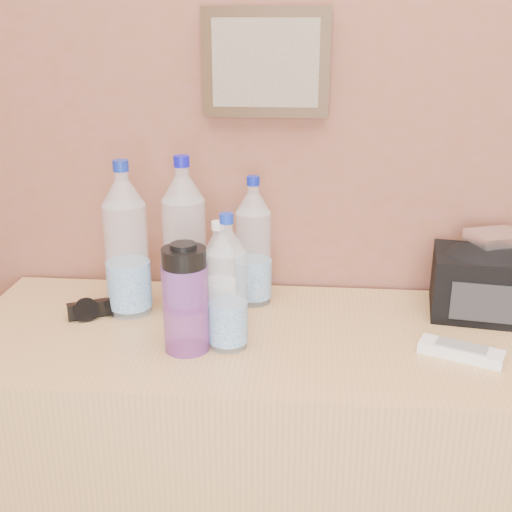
{
  "coord_description": "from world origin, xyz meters",
  "views": [
    {
      "loc": [
        -0.08,
        0.41,
        1.49
      ],
      "look_at": [
        -0.2,
        1.71,
        1.01
      ],
      "focal_mm": 45.0,
      "sensor_mm": 36.0,
      "label": 1
    }
  ],
  "objects": [
    {
      "name": "pet_large_d",
      "position": [
        -0.25,
        1.63,
        0.96
      ],
      "size": [
        0.08,
        0.08,
        0.3
      ],
      "rotation": [
        0.0,
        0.0,
        0.06
      ],
      "color": "silver",
      "rests_on": "dresser"
    },
    {
      "name": "ac_remote",
      "position": [
        0.24,
        1.63,
        0.84
      ],
      "size": [
        0.18,
        0.12,
        0.02
      ],
      "primitive_type": "cube",
      "rotation": [
        0.0,
        0.0,
        -0.41
      ],
      "color": "white",
      "rests_on": "dresser"
    },
    {
      "name": "pet_large_c",
      "position": [
        -0.38,
        1.82,
        1.0
      ],
      "size": [
        0.1,
        0.1,
        0.37
      ],
      "rotation": [
        0.0,
        0.0,
        0.36
      ],
      "color": "silver",
      "rests_on": "dresser"
    },
    {
      "name": "pet_large_b",
      "position": [
        -0.22,
        1.87,
        0.97
      ],
      "size": [
        0.09,
        0.09,
        0.32
      ],
      "rotation": [
        0.0,
        0.0,
        -0.41
      ],
      "color": "silver",
      "rests_on": "dresser"
    },
    {
      "name": "dresser",
      "position": [
        -0.2,
        1.7,
        0.42
      ],
      "size": [
        1.33,
        0.56,
        0.83
      ],
      "primitive_type": "cube",
      "color": "#A97D5C",
      "rests_on": "ground"
    },
    {
      "name": "sunglasses",
      "position": [
        -0.57,
        1.76,
        0.85
      ],
      "size": [
        0.17,
        0.12,
        0.04
      ],
      "primitive_type": null,
      "rotation": [
        0.0,
        0.0,
        0.47
      ],
      "color": "black",
      "rests_on": "dresser"
    },
    {
      "name": "foil_packet",
      "position": [
        0.35,
        1.88,
        1.02
      ],
      "size": [
        0.14,
        0.13,
        0.02
      ],
      "primitive_type": "cube",
      "rotation": [
        0.0,
        0.0,
        0.34
      ],
      "color": "silver",
      "rests_on": "toiletry_bag"
    },
    {
      "name": "picture_frame",
      "position": [
        -0.2,
        1.98,
        1.4
      ],
      "size": [
        0.3,
        0.03,
        0.25
      ],
      "primitive_type": null,
      "color": "#382311",
      "rests_on": "room_shell"
    },
    {
      "name": "nalgene_bottle",
      "position": [
        -0.34,
        1.61,
        0.95
      ],
      "size": [
        0.1,
        0.1,
        0.24
      ],
      "rotation": [
        0.0,
        0.0,
        -0.12
      ],
      "color": "purple",
      "rests_on": "dresser"
    },
    {
      "name": "pet_small",
      "position": [
        -0.28,
        1.74,
        0.94
      ],
      "size": [
        0.07,
        0.07,
        0.25
      ],
      "rotation": [
        0.0,
        0.0,
        -0.14
      ],
      "color": "#CEE1FB",
      "rests_on": "dresser"
    },
    {
      "name": "pet_large_a",
      "position": [
        -0.51,
        1.79,
        1.0
      ],
      "size": [
        0.1,
        0.1,
        0.37
      ],
      "rotation": [
        0.0,
        0.0,
        -0.34
      ],
      "color": "#A5C1D1",
      "rests_on": "dresser"
    },
    {
      "name": "toiletry_bag",
      "position": [
        0.34,
        1.85,
        0.92
      ],
      "size": [
        0.27,
        0.21,
        0.17
      ],
      "primitive_type": null,
      "rotation": [
        0.0,
        0.0,
        -0.14
      ],
      "color": "black",
      "rests_on": "dresser"
    }
  ]
}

